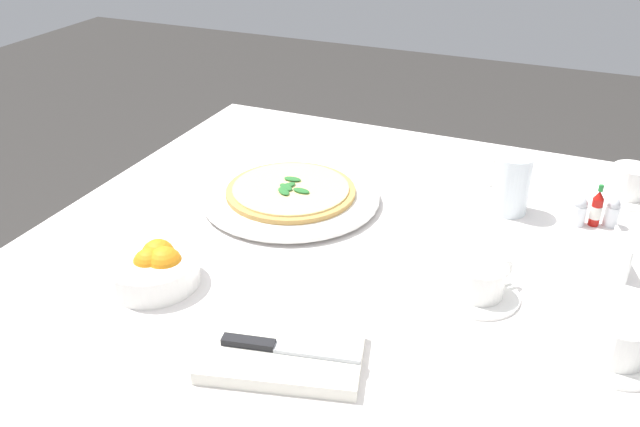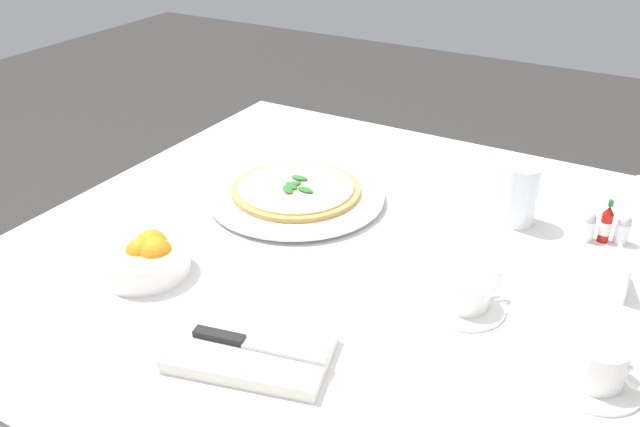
# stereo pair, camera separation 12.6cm
# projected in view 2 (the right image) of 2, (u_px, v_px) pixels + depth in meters

# --- Properties ---
(dining_table) EXTENTS (1.14, 1.14, 0.76)m
(dining_table) POSITION_uv_depth(u_px,v_px,m) (346.00, 309.00, 1.25)
(dining_table) COLOR white
(dining_table) RESTS_ON ground_plane
(pizza_plate) EXTENTS (0.35, 0.35, 0.02)m
(pizza_plate) POSITION_uv_depth(u_px,v_px,m) (296.00, 195.00, 1.35)
(pizza_plate) COLOR white
(pizza_plate) RESTS_ON dining_table
(pizza) EXTENTS (0.26, 0.26, 0.02)m
(pizza) POSITION_uv_depth(u_px,v_px,m) (296.00, 189.00, 1.34)
(pizza) COLOR tan
(pizza) RESTS_ON pizza_plate
(coffee_cup_left_edge) EXTENTS (0.13, 0.13, 0.06)m
(coffee_cup_left_edge) POSITION_uv_depth(u_px,v_px,m) (465.00, 293.00, 1.03)
(coffee_cup_left_edge) COLOR white
(coffee_cup_left_edge) RESTS_ON dining_table
(coffee_cup_far_right) EXTENTS (0.13, 0.13, 0.07)m
(coffee_cup_far_right) POSITION_uv_depth(u_px,v_px,m) (503.00, 176.00, 1.37)
(coffee_cup_far_right) COLOR white
(coffee_cup_far_right) RESTS_ON dining_table
(coffee_cup_back_corner) EXTENTS (0.13, 0.13, 0.06)m
(coffee_cup_back_corner) POSITION_uv_depth(u_px,v_px,m) (598.00, 365.00, 0.88)
(coffee_cup_back_corner) COLOR white
(coffee_cup_back_corner) RESTS_ON dining_table
(water_glass_center_back) EXTENTS (0.07, 0.07, 0.12)m
(water_glass_center_back) POSITION_uv_depth(u_px,v_px,m) (518.00, 197.00, 1.25)
(water_glass_center_back) COLOR white
(water_glass_center_back) RESTS_ON dining_table
(napkin_folded) EXTENTS (0.25, 0.18, 0.02)m
(napkin_folded) POSITION_uv_depth(u_px,v_px,m) (251.00, 351.00, 0.93)
(napkin_folded) COLOR white
(napkin_folded) RESTS_ON dining_table
(dinner_knife) EXTENTS (0.19, 0.06, 0.01)m
(dinner_knife) POSITION_uv_depth(u_px,v_px,m) (252.00, 344.00, 0.93)
(dinner_knife) COLOR silver
(dinner_knife) RESTS_ON napkin_folded
(citrus_bowl) EXTENTS (0.15, 0.15, 0.07)m
(citrus_bowl) POSITION_uv_depth(u_px,v_px,m) (147.00, 257.00, 1.11)
(citrus_bowl) COLOR white
(citrus_bowl) RESTS_ON dining_table
(hot_sauce_bottle) EXTENTS (0.02, 0.02, 0.08)m
(hot_sauce_bottle) POSITION_uv_depth(u_px,v_px,m) (606.00, 224.00, 1.19)
(hot_sauce_bottle) COLOR #B7140F
(hot_sauce_bottle) RESTS_ON dining_table
(salt_shaker) EXTENTS (0.03, 0.03, 0.06)m
(salt_shaker) POSITION_uv_depth(u_px,v_px,m) (622.00, 230.00, 1.19)
(salt_shaker) COLOR white
(salt_shaker) RESTS_ON dining_table
(pepper_shaker) EXTENTS (0.03, 0.03, 0.06)m
(pepper_shaker) POSITION_uv_depth(u_px,v_px,m) (587.00, 227.00, 1.20)
(pepper_shaker) COLOR white
(pepper_shaker) RESTS_ON dining_table
(menu_card) EXTENTS (0.03, 0.09, 0.06)m
(menu_card) POSITION_uv_depth(u_px,v_px,m) (621.00, 273.00, 1.07)
(menu_card) COLOR white
(menu_card) RESTS_ON dining_table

